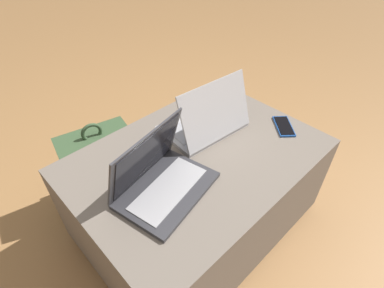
# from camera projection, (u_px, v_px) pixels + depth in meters

# --- Properties ---
(ground_plane) EXTENTS (14.00, 14.00, 0.00)m
(ground_plane) POSITION_uv_depth(u_px,v_px,m) (197.00, 223.00, 1.51)
(ground_plane) COLOR #9E7042
(ottoman) EXTENTS (1.00, 0.72, 0.47)m
(ottoman) POSITION_uv_depth(u_px,v_px,m) (197.00, 192.00, 1.35)
(ottoman) COLOR #3D3832
(ottoman) RESTS_ON ground_plane
(laptop_near) EXTENTS (0.38, 0.30, 0.24)m
(laptop_near) POSITION_uv_depth(u_px,v_px,m) (160.00, 178.00, 1.04)
(laptop_near) COLOR #333338
(laptop_near) RESTS_ON ottoman
(laptop_far) EXTENTS (0.36, 0.27, 0.25)m
(laptop_far) POSITION_uv_depth(u_px,v_px,m) (207.00, 121.00, 1.29)
(laptop_far) COLOR #B7B7BC
(laptop_far) RESTS_ON ottoman
(cell_phone) EXTENTS (0.15, 0.15, 0.01)m
(cell_phone) POSITION_uv_depth(u_px,v_px,m) (284.00, 126.00, 1.34)
(cell_phone) COLOR #1E4C9E
(cell_phone) RESTS_ON ottoman
(backpack) EXTENTS (0.36, 0.28, 0.49)m
(backpack) POSITION_uv_depth(u_px,v_px,m) (101.00, 168.00, 1.52)
(backpack) COLOR #385133
(backpack) RESTS_ON ground_plane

